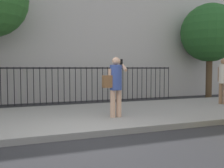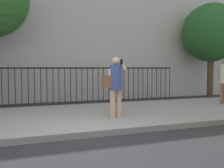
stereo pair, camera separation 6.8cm
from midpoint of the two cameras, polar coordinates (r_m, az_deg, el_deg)
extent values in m
plane|color=#28282B|center=(5.91, -5.17, -11.73)|extent=(60.00, 60.00, 0.00)
cube|color=gray|center=(7.99, -9.50, -7.21)|extent=(28.00, 4.40, 0.15)
cube|color=black|center=(11.50, -13.23, 3.40)|extent=(12.00, 0.04, 0.06)
cylinder|color=black|center=(11.43, -22.74, -0.55)|extent=(0.03, 0.03, 1.60)
cylinder|color=black|center=(11.42, -21.46, -0.52)|extent=(0.03, 0.03, 1.60)
cylinder|color=black|center=(11.42, -20.18, -0.49)|extent=(0.03, 0.03, 1.60)
cylinder|color=black|center=(11.43, -18.90, -0.46)|extent=(0.03, 0.03, 1.60)
cylinder|color=black|center=(11.44, -17.62, -0.44)|extent=(0.03, 0.03, 1.60)
cylinder|color=black|center=(11.46, -16.35, -0.41)|extent=(0.03, 0.03, 1.60)
cylinder|color=black|center=(11.48, -15.08, -0.38)|extent=(0.03, 0.03, 1.60)
cylinder|color=black|center=(11.51, -13.81, -0.35)|extent=(0.03, 0.03, 1.60)
cylinder|color=black|center=(11.54, -12.55, -0.32)|extent=(0.03, 0.03, 1.60)
cylinder|color=black|center=(11.58, -11.30, -0.29)|extent=(0.03, 0.03, 1.60)
cylinder|color=black|center=(11.63, -10.06, -0.26)|extent=(0.03, 0.03, 1.60)
cylinder|color=black|center=(11.68, -8.83, -0.24)|extent=(0.03, 0.03, 1.60)
cylinder|color=black|center=(11.73, -7.61, -0.21)|extent=(0.03, 0.03, 1.60)
cylinder|color=black|center=(11.79, -6.41, -0.18)|extent=(0.03, 0.03, 1.60)
cylinder|color=black|center=(11.86, -5.21, -0.15)|extent=(0.03, 0.03, 1.60)
cylinder|color=black|center=(11.93, -4.03, -0.12)|extent=(0.03, 0.03, 1.60)
cylinder|color=black|center=(12.01, -2.87, -0.10)|extent=(0.03, 0.03, 1.60)
cylinder|color=black|center=(12.09, -1.72, -0.07)|extent=(0.03, 0.03, 1.60)
cylinder|color=black|center=(12.18, -0.58, -0.04)|extent=(0.03, 0.03, 1.60)
cylinder|color=black|center=(12.27, 0.54, -0.02)|extent=(0.03, 0.03, 1.60)
cylinder|color=black|center=(12.36, 1.64, 0.01)|extent=(0.03, 0.03, 1.60)
cylinder|color=black|center=(12.46, 2.72, 0.04)|extent=(0.03, 0.03, 1.60)
cylinder|color=black|center=(12.57, 3.79, 0.06)|extent=(0.03, 0.03, 1.60)
cylinder|color=black|center=(12.67, 4.84, 0.09)|extent=(0.03, 0.03, 1.60)
cylinder|color=black|center=(12.79, 5.87, 0.11)|extent=(0.03, 0.03, 1.60)
cylinder|color=black|center=(12.90, 6.88, 0.13)|extent=(0.03, 0.03, 1.60)
cylinder|color=black|center=(13.03, 7.88, 0.16)|extent=(0.03, 0.03, 1.60)
cylinder|color=black|center=(13.15, 8.85, 0.18)|extent=(0.03, 0.03, 1.60)
cylinder|color=black|center=(13.28, 9.81, 0.20)|extent=(0.03, 0.03, 1.60)
cylinder|color=black|center=(13.41, 10.74, 0.22)|extent=(0.03, 0.03, 1.60)
cylinder|color=black|center=(13.55, 11.66, 0.24)|extent=(0.03, 0.03, 1.60)
cylinder|color=black|center=(13.68, 12.57, 0.27)|extent=(0.03, 0.03, 1.60)
cylinder|color=tan|center=(7.53, 1.75, -4.23)|extent=(0.15, 0.15, 0.78)
cylinder|color=tan|center=(7.44, 0.41, -4.33)|extent=(0.15, 0.15, 0.78)
cylinder|color=#33478C|center=(7.42, 1.09, 1.43)|extent=(0.38, 0.38, 0.71)
sphere|color=tan|center=(7.42, 1.09, 5.03)|extent=(0.22, 0.22, 0.22)
cylinder|color=tan|center=(7.52, 2.43, 4.18)|extent=(0.15, 0.50, 0.38)
cylinder|color=tan|center=(7.33, -0.28, 1.24)|extent=(0.09, 0.09, 0.54)
cube|color=black|center=(7.44, 2.33, 4.87)|extent=(0.07, 0.02, 0.15)
cube|color=brown|center=(7.30, -0.69, 0.56)|extent=(0.30, 0.19, 0.34)
cylinder|color=#936B4C|center=(11.13, 22.93, -1.92)|extent=(0.15, 0.15, 0.81)
cylinder|color=silver|center=(11.02, 23.44, 2.05)|extent=(0.39, 0.39, 0.74)
cylinder|color=#936B4C|center=(11.14, 22.61, 1.96)|extent=(0.09, 0.09, 0.56)
cylinder|color=#4C3823|center=(14.40, 20.74, 2.16)|extent=(0.31, 0.31, 2.54)
sphere|color=#235623|center=(14.51, 20.92, 10.41)|extent=(2.95, 2.95, 2.95)
camera|label=1|loc=(0.03, -89.75, 0.02)|focal=42.00mm
camera|label=2|loc=(0.03, 90.25, -0.02)|focal=42.00mm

